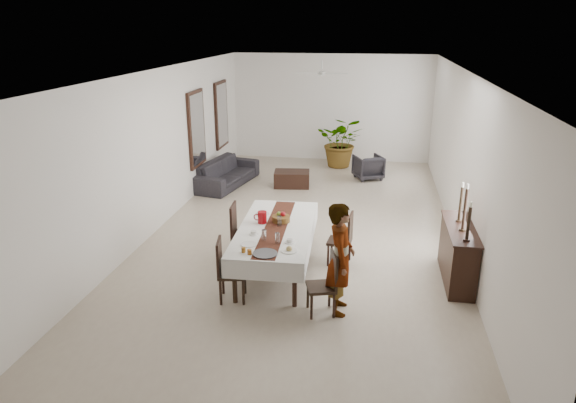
{
  "coord_description": "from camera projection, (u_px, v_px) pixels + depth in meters",
  "views": [
    {
      "loc": [
        1.3,
        -9.66,
        4.05
      ],
      "look_at": [
        -0.12,
        -1.18,
        1.05
      ],
      "focal_mm": 32.0,
      "sensor_mm": 36.0,
      "label": 1
    }
  ],
  "objects": [
    {
      "name": "fan_blade_n",
      "position": [
        323.0,
        72.0,
        12.7
      ],
      "size": [
        0.1,
        0.55,
        0.01
      ],
      "primitive_type": "cube",
      "color": "silver",
      "rests_on": "fan_hub"
    },
    {
      "name": "tablecloth_top",
      "position": [
        276.0,
        227.0,
        8.66
      ],
      "size": [
        1.33,
        2.73,
        0.01
      ],
      "primitive_type": "cube",
      "rotation": [
        0.0,
        0.0,
        0.04
      ],
      "color": "white",
      "rests_on": "dining_table_top"
    },
    {
      "name": "chair_left_near_leg_bl",
      "position": [
        245.0,
        282.0,
        8.05
      ],
      "size": [
        0.05,
        0.05,
        0.41
      ],
      "primitive_type": "cylinder",
      "rotation": [
        0.0,
        0.0,
        0.18
      ],
      "color": "black",
      "rests_on": "floor"
    },
    {
      "name": "chair_right_near_leg_fr",
      "position": [
        329.0,
        294.0,
        7.69
      ],
      "size": [
        0.05,
        0.05,
        0.4
      ],
      "primitive_type": "cylinder",
      "rotation": [
        0.0,
        0.0,
        0.29
      ],
      "color": "black",
      "rests_on": "floor"
    },
    {
      "name": "red_pitcher",
      "position": [
        262.0,
        217.0,
        8.8
      ],
      "size": [
        0.16,
        0.16,
        0.21
      ],
      "primitive_type": "cylinder",
      "rotation": [
        0.0,
        0.0,
        0.04
      ],
      "color": "#9B0B10",
      "rests_on": "tablecloth_top"
    },
    {
      "name": "plate_near_right",
      "position": [
        289.0,
        251.0,
        7.74
      ],
      "size": [
        0.25,
        0.25,
        0.02
      ],
      "primitive_type": "cylinder",
      "color": "white",
      "rests_on": "tablecloth_top"
    },
    {
      "name": "fan_rod",
      "position": [
        322.0,
        65.0,
        12.3
      ],
      "size": [
        0.04,
        0.04,
        0.2
      ],
      "primitive_type": "cylinder",
      "color": "white",
      "rests_on": "ceiling"
    },
    {
      "name": "candlestick_mid_shaft",
      "position": [
        465.0,
        209.0,
        7.98
      ],
      "size": [
        0.05,
        0.05,
        0.66
      ],
      "primitive_type": "cylinder",
      "color": "black",
      "rests_on": "candlestick_mid_base"
    },
    {
      "name": "bread_near_right",
      "position": [
        289.0,
        249.0,
        7.73
      ],
      "size": [
        0.09,
        0.09,
        0.09
      ],
      "primitive_type": "sphere",
      "color": "tan",
      "rests_on": "plate_near_right"
    },
    {
      "name": "chair_right_far_leg_fr",
      "position": [
        350.0,
        250.0,
        9.19
      ],
      "size": [
        0.04,
        0.04,
        0.4
      ],
      "primitive_type": "cylinder",
      "rotation": [
        0.0,
        0.0,
        -0.11
      ],
      "color": "black",
      "rests_on": "floor"
    },
    {
      "name": "fan_blade_e",
      "position": [
        336.0,
        73.0,
        12.32
      ],
      "size": [
        0.55,
        0.1,
        0.01
      ],
      "primitive_type": "cube",
      "color": "silver",
      "rests_on": "fan_hub"
    },
    {
      "name": "wine_glass_near",
      "position": [
        277.0,
        238.0,
        7.98
      ],
      "size": [
        0.07,
        0.07,
        0.18
      ],
      "primitive_type": "cylinder",
      "color": "silver",
      "rests_on": "tablecloth_top"
    },
    {
      "name": "chair_left_far_leg_fl",
      "position": [
        237.0,
        244.0,
        9.41
      ],
      "size": [
        0.05,
        0.05,
        0.44
      ],
      "primitive_type": "cylinder",
      "rotation": [
        0.0,
        0.0,
        0.07
      ],
      "color": "black",
      "rests_on": "floor"
    },
    {
      "name": "armchair",
      "position": [
        368.0,
        167.0,
        14.0
      ],
      "size": [
        0.93,
        0.94,
        0.65
      ],
      "primitive_type": "imported",
      "rotation": [
        0.0,
        0.0,
        3.57
      ],
      "color": "#2A272C",
      "rests_on": "floor"
    },
    {
      "name": "chair_left_far_leg_br",
      "position": [
        254.0,
        253.0,
        9.04
      ],
      "size": [
        0.05,
        0.05,
        0.44
      ],
      "primitive_type": "cylinder",
      "rotation": [
        0.0,
        0.0,
        0.07
      ],
      "color": "black",
      "rests_on": "floor"
    },
    {
      "name": "potted_plant",
      "position": [
        341.0,
        142.0,
        15.06
      ],
      "size": [
        1.42,
        1.25,
        1.5
      ],
      "primitive_type": "imported",
      "rotation": [
        0.0,
        0.0,
        -0.06
      ],
      "color": "#295C25",
      "rests_on": "floor"
    },
    {
      "name": "chair_left_near_back",
      "position": [
        219.0,
        256.0,
        7.72
      ],
      "size": [
        0.11,
        0.42,
        0.53
      ],
      "primitive_type": "cube",
      "rotation": [
        0.0,
        0.0,
        -1.39
      ],
      "color": "black",
      "rests_on": "chair_left_near_seat"
    },
    {
      "name": "chair_left_far_leg_bl",
      "position": [
        257.0,
        244.0,
        9.38
      ],
      "size": [
        0.05,
        0.05,
        0.44
      ],
      "primitive_type": "cylinder",
      "rotation": [
        0.0,
        0.0,
        0.07
      ],
      "color": "black",
      "rests_on": "floor"
    },
    {
      "name": "tablecloth_drape_left",
      "position": [
        241.0,
        234.0,
        8.78
      ],
      "size": [
        0.12,
        2.68,
        0.31
      ],
      "primitive_type": "cube",
      "rotation": [
        0.0,
        0.0,
        0.04
      ],
      "color": "white",
      "rests_on": "dining_table_top"
    },
    {
      "name": "chair_left_near_leg_br",
      "position": [
        243.0,
        292.0,
        7.73
      ],
      "size": [
        0.05,
        0.05,
        0.41
      ],
      "primitive_type": "cylinder",
      "rotation": [
        0.0,
        0.0,
        0.18
      ],
      "color": "black",
      "rests_on": "floor"
    },
    {
      "name": "ceiling",
      "position": [
        305.0,
        71.0,
        9.48
      ],
      "size": [
        6.0,
        12.0,
        0.02
      ],
      "primitive_type": "cube",
      "color": "white",
      "rests_on": "wall_back"
    },
    {
      "name": "wine_glass_far",
      "position": [
        279.0,
        221.0,
        8.67
      ],
      "size": [
        0.07,
        0.07,
        0.18
      ],
      "primitive_type": "cylinder",
      "color": "silver",
      "rests_on": "tablecloth_top"
    },
    {
      "name": "wall_left",
      "position": [
        159.0,
        150.0,
        10.48
      ],
      "size": [
        0.02,
        12.0,
        3.2
      ],
      "primitive_type": "cube",
      "color": "white",
      "rests_on": "floor"
    },
    {
      "name": "wall_front",
      "position": [
        209.0,
        323.0,
        4.42
      ],
      "size": [
        6.0,
        0.02,
        3.2
      ],
      "primitive_type": "cube",
      "color": "white",
      "rests_on": "floor"
    },
    {
      "name": "fruit_green",
      "position": [
        279.0,
        214.0,
        8.88
      ],
      "size": [
        0.08,
        0.08,
        0.08
      ],
      "primitive_type": "sphere",
      "color": "olive",
      "rests_on": "fruit_basket"
    },
    {
      "name": "tablecloth_drape_near",
      "position": [
        262.0,
        271.0,
        7.46
      ],
      "size": [
        1.22,
        0.06,
        0.31
      ],
      "primitive_type": "cube",
      "rotation": [
        0.0,
        0.0,
        0.04
      ],
      "color": "silver",
      "rests_on": "dining_table_top"
    },
    {
      "name": "table_leg_fr",
      "position": [
        295.0,
        285.0,
        7.63
      ],
      "size": [
        0.08,
        0.08,
        0.73
      ],
      "primitive_type": "cylinder",
      "rotation": [
        0.0,
        0.0,
        0.04
      ],
      "color": "black",
      "rests_on": "floor"
    },
    {
      "name": "chair_right_near_back",
      "position": [
        334.0,
        270.0,
        7.38
      ],
      "size": [
        0.15,
        0.39,
        0.51
      ],
      "primitive_type": "cube",
      "rotation": [
        0.0,
        0.0,
        1.86
      ],
      "color": "black",
      "rests_on": "chair_right_near_seat"
    },
    {
      "name": "wall_right",
      "position": [
        464.0,
        162.0,
        9.54
      ],
      "size": [
        0.02,
        12.0,
        3.2
      ],
      "primitive_type": "cube",
      "color": "white",
      "rests_on": "floor"
    },
    {
      "name": "fan_hub",
      "position": [
        322.0,
        73.0,
        12.37
      ],
      "size": [
        0.16,
        0.16,
        0.08
      ],
      "primitive_type": "cylinder",
      "color": "silver",
      "rests_on": "fan_rod"
    },
    {
      "name": "candlestick_mid_candle",
      "position": [
        468.0,
        186.0,
        7.86
      ],
      "size": [
        0.04,
        0.04,
        0.08
      ],
      "primitive_type": "cylinder",
      "color": "beige",
      "rests_on": "candlestick_mid_shaft"
    },
    {
      "name": "jam_jar_b",
      "position": [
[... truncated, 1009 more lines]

